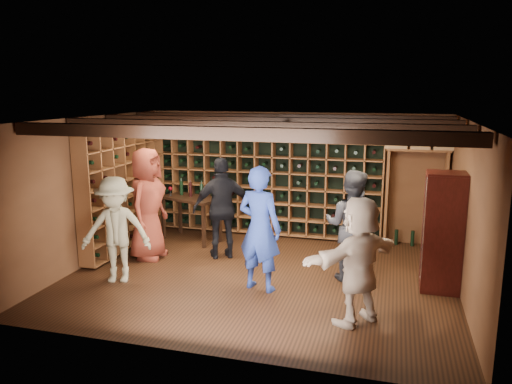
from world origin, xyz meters
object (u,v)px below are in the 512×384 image
(guest_red_floral, at_px, (147,204))
(guest_khaki, at_px, (116,230))
(man_blue_shirt, at_px, (260,229))
(tasting_table, at_px, (191,202))
(guest_woman_black, at_px, (223,208))
(man_grey_suit, at_px, (351,226))
(display_cabinet, at_px, (442,235))
(guest_beige, at_px, (359,261))

(guest_red_floral, bearing_deg, guest_khaki, -178.02)
(man_blue_shirt, xyz_separation_m, tasting_table, (-1.95, 2.03, -0.16))
(guest_woman_black, xyz_separation_m, guest_khaki, (-1.21, -1.50, -0.07))
(man_grey_suit, distance_m, tasting_table, 3.46)
(guest_woman_black, bearing_deg, tasting_table, -68.09)
(guest_red_floral, bearing_deg, tasting_table, -15.98)
(tasting_table, bearing_deg, guest_red_floral, -85.73)
(display_cabinet, distance_m, guest_woman_black, 3.63)
(guest_red_floral, relative_size, guest_beige, 1.18)
(guest_woman_black, xyz_separation_m, guest_beige, (2.49, -1.94, -0.07))
(man_blue_shirt, bearing_deg, display_cabinet, -150.75)
(man_blue_shirt, relative_size, man_grey_suit, 1.07)
(display_cabinet, height_order, guest_khaki, display_cabinet)
(tasting_table, bearing_deg, man_blue_shirt, -26.61)
(man_blue_shirt, relative_size, guest_red_floral, 0.95)
(guest_khaki, relative_size, guest_beige, 1.00)
(display_cabinet, xyz_separation_m, man_blue_shirt, (-2.59, -0.69, 0.08))
(man_blue_shirt, height_order, guest_beige, man_blue_shirt)
(man_blue_shirt, relative_size, guest_beige, 1.13)
(display_cabinet, relative_size, guest_khaki, 1.06)
(guest_khaki, bearing_deg, display_cabinet, -4.73)
(display_cabinet, relative_size, man_blue_shirt, 0.93)
(man_grey_suit, bearing_deg, guest_khaki, 26.06)
(guest_beige, xyz_separation_m, tasting_table, (-3.44, 2.75, -0.06))
(guest_red_floral, bearing_deg, guest_woman_black, -74.80)
(tasting_table, bearing_deg, guest_khaki, -77.03)
(guest_khaki, bearing_deg, guest_red_floral, 76.60)
(display_cabinet, xyz_separation_m, guest_beige, (-1.10, -1.41, -0.03))
(guest_woman_black, relative_size, tasting_table, 1.39)
(guest_red_floral, xyz_separation_m, guest_khaki, (0.05, -1.14, -0.15))
(guest_woman_black, bearing_deg, guest_beige, 114.37)
(man_grey_suit, relative_size, guest_beige, 1.05)
(man_blue_shirt, bearing_deg, man_grey_suit, -134.60)
(display_cabinet, height_order, guest_woman_black, guest_woman_black)
(guest_red_floral, relative_size, guest_woman_black, 1.09)
(guest_red_floral, bearing_deg, display_cabinet, -92.77)
(display_cabinet, bearing_deg, guest_beige, -127.94)
(man_grey_suit, relative_size, tasting_table, 1.35)
(guest_khaki, relative_size, tasting_table, 1.28)
(guest_woman_black, distance_m, guest_beige, 3.16)
(man_blue_shirt, distance_m, guest_red_floral, 2.43)
(guest_beige, bearing_deg, guest_khaki, -55.86)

